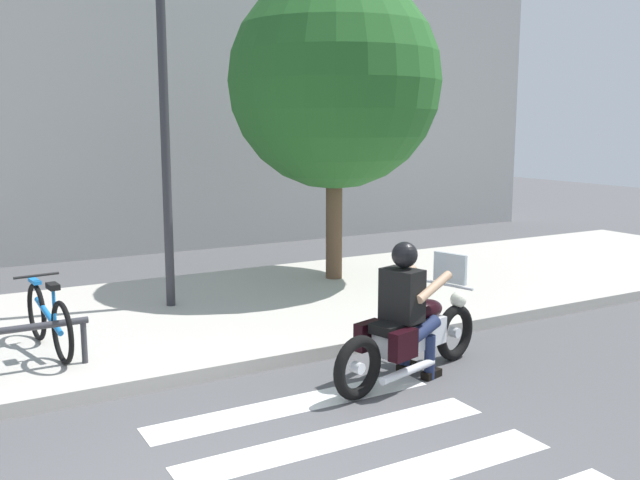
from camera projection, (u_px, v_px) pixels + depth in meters
sidewalk at (95, 329)px, 8.67m from camera, size 24.00×4.40×0.15m
crosswalk_stripe_2 at (394, 479)px, 5.15m from camera, size 2.80×0.40×0.01m
crosswalk_stripe_3 at (338, 438)px, 5.84m from camera, size 2.80×0.40×0.01m
crosswalk_stripe_4 at (293, 405)px, 6.52m from camera, size 2.80×0.40×0.01m
motorcycle at (411, 335)px, 7.16m from camera, size 2.17×0.90×1.21m
rider at (407, 301)px, 7.05m from camera, size 0.72×0.65×1.43m
bicycle_4 at (49, 319)px, 7.53m from camera, size 0.48×1.64×0.79m
street_lamp at (164, 111)px, 9.12m from camera, size 0.28×0.28×4.54m
tree_near_rack at (334, 82)px, 10.75m from camera, size 3.27×3.27×4.85m
building_backdrop at (20, 100)px, 13.09m from camera, size 24.00×1.20×6.05m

